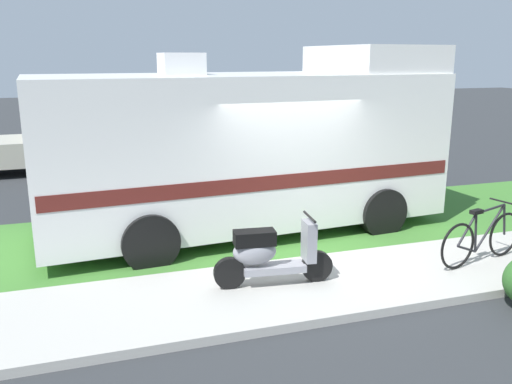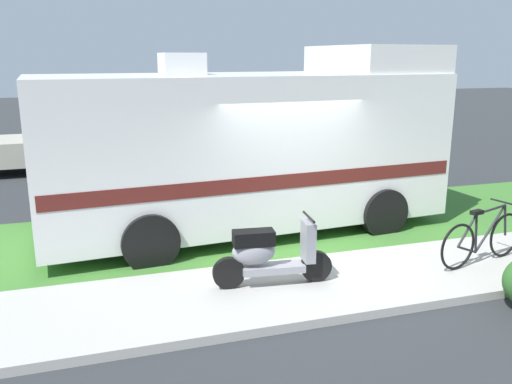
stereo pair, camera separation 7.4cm
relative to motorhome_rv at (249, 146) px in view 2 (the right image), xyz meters
name	(u,v)px [view 2 (the right image)]	position (x,y,z in m)	size (l,w,h in m)	color
ground_plane	(301,259)	(0.37, -1.68, -1.62)	(80.00, 80.00, 0.00)	#2D3033
sidewalk	(333,284)	(0.37, -2.88, -1.56)	(24.00, 2.00, 0.12)	#ADAAA3
grass_strip	(271,229)	(0.37, -0.18, -1.58)	(24.00, 3.40, 0.08)	#3D752D
motorhome_rv	(249,146)	(0.00, 0.00, 0.00)	(7.42, 3.14, 3.40)	silver
scooter	(269,254)	(-0.55, -2.75, -1.04)	(1.68, 0.52, 0.97)	black
bicycle	(482,238)	(2.82, -2.94, -1.10)	(1.76, 0.57, 0.91)	black
pickup_truck_near	(290,139)	(2.55, 4.55, -0.64)	(5.69, 2.30, 1.84)	#1E478C
pickup_truck_far	(46,137)	(-3.95, 7.07, -0.65)	(5.14, 2.32, 1.81)	#B7B29E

